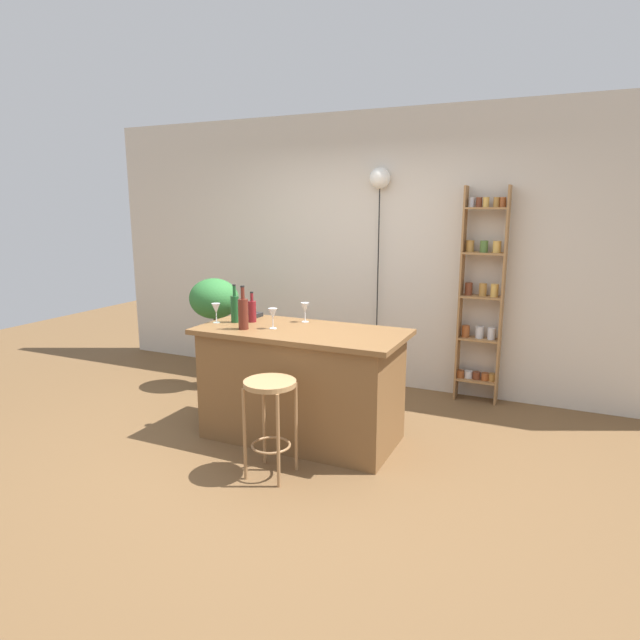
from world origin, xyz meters
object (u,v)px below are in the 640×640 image
at_px(spice_shelf, 481,297).
at_px(potted_plant, 214,304).
at_px(bar_stool, 270,405).
at_px(bottle_soda_blue, 243,313).
at_px(wine_glass_center, 216,309).
at_px(bottle_spirits_clear, 252,311).
at_px(plant_stool, 217,369).
at_px(pendant_globe_light, 380,182).
at_px(bottle_vinegar, 235,308).
at_px(cookbook, 249,315).
at_px(wine_glass_right, 305,308).
at_px(wine_glass_left, 273,314).

xyz_separation_m(spice_shelf, potted_plant, (-2.54, -0.71, -0.14)).
distance_m(bar_stool, spice_shelf, 2.45).
distance_m(bottle_soda_blue, wine_glass_center, 0.35).
bearing_deg(spice_shelf, bottle_spirits_clear, -139.50).
relative_size(bottle_soda_blue, bottle_spirits_clear, 1.35).
relative_size(bar_stool, plant_stool, 1.87).
bearing_deg(potted_plant, pendant_globe_light, 26.65).
height_order(plant_stool, bottle_vinegar, bottle_vinegar).
xyz_separation_m(bottle_soda_blue, cookbook, (-0.23, 0.44, -0.11)).
bearing_deg(wine_glass_right, bar_stool, -78.90).
bearing_deg(wine_glass_center, pendant_globe_light, 61.78).
distance_m(bottle_spirits_clear, wine_glass_center, 0.30).
bearing_deg(wine_glass_center, wine_glass_right, 26.84).
xyz_separation_m(spice_shelf, plant_stool, (-2.54, -0.71, -0.84)).
relative_size(potted_plant, bottle_vinegar, 2.42).
bearing_deg(potted_plant, wine_glass_center, -53.51).
xyz_separation_m(bottle_spirits_clear, wine_glass_left, (0.28, -0.15, 0.02)).
bearing_deg(cookbook, wine_glass_center, -103.53).
bearing_deg(bottle_spirits_clear, bar_stool, -51.59).
bearing_deg(wine_glass_right, wine_glass_left, -110.03).
bearing_deg(wine_glass_left, wine_glass_right, 69.97).
xyz_separation_m(potted_plant, bottle_soda_blue, (0.97, -0.97, 0.16)).
bearing_deg(bar_stool, plant_stool, 135.60).
bearing_deg(bottle_vinegar, potted_plant, 134.62).
bearing_deg(plant_stool, potted_plant, 0.00).
height_order(potted_plant, wine_glass_center, potted_plant).
relative_size(wine_glass_right, cookbook, 0.78).
height_order(potted_plant, wine_glass_right, potted_plant).
relative_size(bar_stool, wine_glass_left, 4.23).
bearing_deg(pendant_globe_light, bottle_vinegar, -115.60).
distance_m(spice_shelf, wine_glass_right, 1.75).
relative_size(wine_glass_center, wine_glass_right, 1.00).
bearing_deg(wine_glass_right, wine_glass_center, -153.16).
bearing_deg(spice_shelf, bottle_soda_blue, -133.23).
relative_size(bar_stool, wine_glass_center, 4.23).
height_order(bottle_soda_blue, wine_glass_left, bottle_soda_blue).
relative_size(bar_stool, bottle_vinegar, 2.17).
relative_size(potted_plant, wine_glass_center, 4.72).
bearing_deg(plant_stool, spice_shelf, 15.51).
bearing_deg(wine_glass_right, bottle_soda_blue, -126.14).
xyz_separation_m(bottle_vinegar, wine_glass_right, (0.53, 0.25, -0.00)).
height_order(wine_glass_center, cookbook, wine_glass_center).
xyz_separation_m(bottle_spirits_clear, cookbook, (-0.15, 0.18, -0.08)).
relative_size(spice_shelf, potted_plant, 2.65).
bearing_deg(spice_shelf, wine_glass_right, -135.44).
bearing_deg(potted_plant, cookbook, -35.40).
relative_size(wine_glass_left, pendant_globe_light, 0.07).
distance_m(spice_shelf, wine_glass_left, 2.08).
xyz_separation_m(wine_glass_center, cookbook, (0.11, 0.33, -0.10)).
bearing_deg(spice_shelf, cookbook, -145.61).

